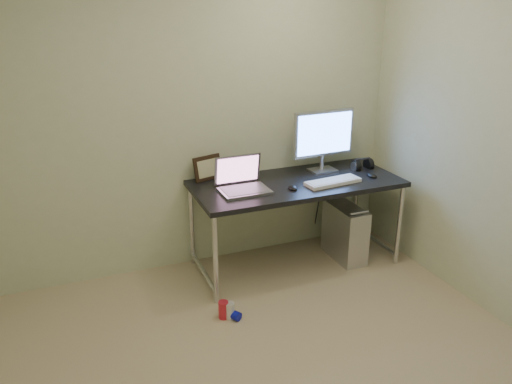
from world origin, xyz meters
The scene contains 16 objects.
wall_back centered at (0.00, 1.75, 1.25)m, with size 3.50×0.02×2.50m, color beige.
desk centered at (0.76, 1.38, 0.68)m, with size 1.70×0.74×0.75m.
tower_computer centered at (1.21, 1.31, 0.24)m, with size 0.20×0.46×0.51m.
cable_a centered at (1.16, 1.70, 0.40)m, with size 0.01×0.01×0.70m, color black.
cable_b centered at (1.25, 1.68, 0.38)m, with size 0.01×0.01×0.72m, color black.
can_red centered at (-0.07, 0.84, 0.07)m, with size 0.07×0.07×0.13m, color red.
can_white centered at (-0.03, 0.82, 0.06)m, with size 0.07×0.07×0.12m, color silver.
can_blue centered at (-0.01, 0.81, 0.03)m, with size 0.07×0.07×0.12m, color #0E14B6.
laptop centered at (0.28, 1.36, 0.81)m, with size 0.38×0.31×0.26m.
monitor centered at (1.08, 1.54, 1.06)m, with size 0.56×0.17×0.53m.
keyboard centered at (1.01, 1.22, 0.76)m, with size 0.46×0.15×0.03m, color white.
mouse_right centered at (1.39, 1.25, 0.77)m, with size 0.07×0.11×0.04m, color black.
mouse_left centered at (0.65, 1.22, 0.77)m, with size 0.07×0.11×0.04m, color black.
headphones centered at (1.44, 1.46, 0.78)m, with size 0.18×0.11×0.12m.
picture_frame centered at (0.10, 1.69, 0.85)m, with size 0.25×0.03×0.20m, color black.
webcam centered at (0.35, 1.63, 0.84)m, with size 0.05×0.04×0.12m.
Camera 1 is at (-0.99, -2.05, 2.10)m, focal length 35.00 mm.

